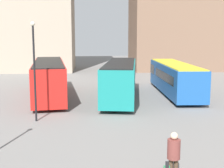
{
  "coord_description": "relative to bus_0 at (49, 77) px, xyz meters",
  "views": [
    {
      "loc": [
        -2.08,
        -6.03,
        5.28
      ],
      "look_at": [
        -0.5,
        16.51,
        1.82
      ],
      "focal_mm": 50.0,
      "sensor_mm": 36.0,
      "label": 1
    }
  ],
  "objects": [
    {
      "name": "bus_0",
      "position": [
        0.0,
        0.0,
        0.0
      ],
      "size": [
        4.04,
        12.6,
        3.14
      ],
      "rotation": [
        0.0,
        0.0,
        1.69
      ],
      "color": "red",
      "rests_on": "ground_plane"
    },
    {
      "name": "bus_1",
      "position": [
        6.19,
        -1.28,
        -0.0
      ],
      "size": [
        4.15,
        11.75,
        3.14
      ],
      "rotation": [
        0.0,
        0.0,
        1.42
      ],
      "color": "#19847F",
      "rests_on": "ground_plane"
    },
    {
      "name": "bus_2",
      "position": [
        11.4,
        0.74,
        -0.17
      ],
      "size": [
        2.89,
        12.21,
        2.83
      ],
      "rotation": [
        0.0,
        0.0,
        1.54
      ],
      "color": "#1E56A3",
      "rests_on": "ground_plane"
    },
    {
      "name": "traveler",
      "position": [
        6.64,
        -16.77,
        -0.61
      ],
      "size": [
        0.57,
        0.57,
        1.85
      ],
      "rotation": [
        0.0,
        0.0,
        1.36
      ],
      "color": "#4C3828",
      "rests_on": "ground_plane"
    },
    {
      "name": "lamp_post_1",
      "position": [
        0.2,
        -8.1,
        1.89
      ],
      "size": [
        0.28,
        0.28,
        6.18
      ],
      "color": "black",
      "rests_on": "ground_plane"
    }
  ]
}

